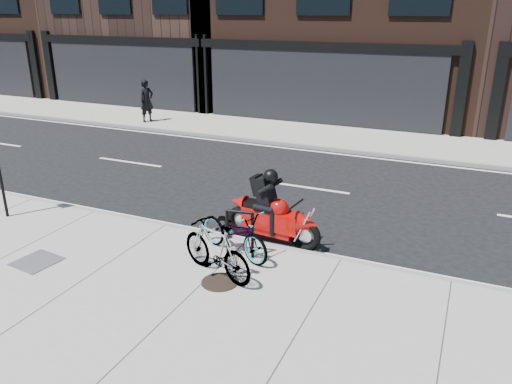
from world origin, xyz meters
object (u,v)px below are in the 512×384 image
at_px(bike_rack, 240,229).
at_px(utility_grate, 37,261).
at_px(pedestrian, 147,101).
at_px(bicycle_front, 234,232).
at_px(motorcycle, 276,215).
at_px(manhole_cover, 220,282).
at_px(bicycle_rear, 216,249).

height_order(bike_rack, utility_grate, bike_rack).
bearing_deg(pedestrian, bicycle_front, -117.92).
height_order(bicycle_front, utility_grate, bicycle_front).
relative_size(motorcycle, pedestrian, 1.24).
relative_size(motorcycle, manhole_cover, 3.32).
bearing_deg(motorcycle, utility_grate, -137.67).
height_order(motorcycle, pedestrian, pedestrian).
xyz_separation_m(bicycle_front, manhole_cover, (0.25, -1.08, -0.47)).
distance_m(bike_rack, utility_grate, 3.91).
height_order(bicycle_rear, utility_grate, bicycle_rear).
bearing_deg(pedestrian, bike_rack, -117.51).
bearing_deg(bicycle_front, pedestrian, 64.18).
height_order(bicycle_front, motorcycle, motorcycle).
relative_size(bicycle_front, utility_grate, 2.43).
bearing_deg(bicycle_front, utility_grate, 140.31).
xyz_separation_m(bicycle_rear, utility_grate, (-3.37, -0.95, -0.51)).
xyz_separation_m(bike_rack, utility_grate, (-3.42, -1.82, -0.55)).
bearing_deg(manhole_cover, bicycle_front, 102.92).
height_order(bicycle_rear, pedestrian, pedestrian).
bearing_deg(bicycle_rear, bicycle_front, -154.39).
bearing_deg(bike_rack, bicycle_front, 180.00).
xyz_separation_m(bicycle_front, pedestrian, (-8.76, 9.49, 0.40)).
distance_m(pedestrian, manhole_cover, 13.92).
bearing_deg(bicycle_rear, bike_rack, -162.74).
distance_m(bicycle_front, bicycle_rear, 0.87).
xyz_separation_m(motorcycle, manhole_cover, (-0.24, -2.07, -0.53)).
distance_m(motorcycle, pedestrian, 12.57).
relative_size(motorcycle, utility_grate, 2.92).
bearing_deg(pedestrian, motorcycle, -113.20).
bearing_deg(bike_rack, utility_grate, -152.07).
relative_size(bicycle_rear, motorcycle, 0.79).
bearing_deg(manhole_cover, utility_grate, -168.35).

